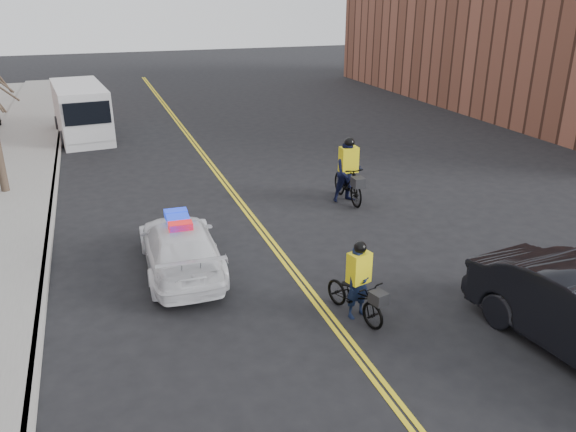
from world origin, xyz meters
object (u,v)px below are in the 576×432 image
(cargo_van, at_px, (82,112))
(cyclist_far, at_px, (348,177))
(cyclist_near, at_px, (358,291))
(police_cruiser, at_px, (180,246))

(cargo_van, height_order, cyclist_far, cargo_van)
(cargo_van, xyz_separation_m, cyclist_near, (5.48, -19.24, -0.61))
(police_cruiser, distance_m, cyclist_near, 4.81)
(police_cruiser, height_order, cyclist_near, cyclist_near)
(police_cruiser, bearing_deg, cyclist_near, 135.02)
(police_cruiser, relative_size, cargo_van, 0.74)
(police_cruiser, distance_m, cargo_van, 15.91)
(police_cruiser, xyz_separation_m, cyclist_near, (3.31, -3.49, -0.04))
(police_cruiser, relative_size, cyclist_far, 2.07)
(cyclist_near, xyz_separation_m, cyclist_far, (2.88, 6.72, 0.25))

